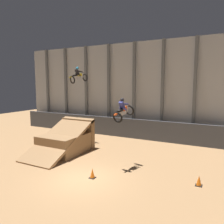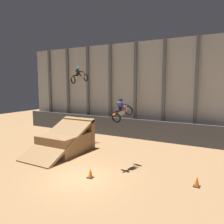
% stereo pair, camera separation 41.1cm
% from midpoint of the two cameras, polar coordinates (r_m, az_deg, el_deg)
% --- Properties ---
extents(ground_plane, '(60.00, 60.00, 0.00)m').
position_cam_midpoint_polar(ground_plane, '(13.53, -7.15, -16.93)').
color(ground_plane, '#9E754C').
extents(arena_back_wall, '(32.00, 0.40, 9.92)m').
position_cam_midpoint_polar(arena_back_wall, '(22.99, 10.26, 5.74)').
color(arena_back_wall, '#ADB2B7').
rests_on(arena_back_wall, ground_plane).
extents(lower_barrier, '(31.36, 0.20, 2.01)m').
position_cam_midpoint_polar(lower_barrier, '(22.13, 8.88, -4.62)').
color(lower_barrier, '#474C56').
rests_on(lower_barrier, ground_plane).
extents(dirt_ramp, '(3.17, 5.66, 2.68)m').
position_cam_midpoint_polar(dirt_ramp, '(18.68, -11.03, -7.22)').
color(dirt_ramp, '#966F48').
rests_on(dirt_ramp, ground_plane).
extents(rider_bike_left_air, '(1.23, 1.86, 1.57)m').
position_cam_midpoint_polar(rider_bike_left_air, '(20.50, -8.04, 9.27)').
color(rider_bike_left_air, black).
extents(rider_bike_right_air, '(1.01, 1.89, 1.60)m').
position_cam_midpoint_polar(rider_bike_right_air, '(14.30, 3.43, 0.38)').
color(rider_bike_right_air, black).
extents(traffic_cone_near_ramp, '(0.36, 0.36, 0.58)m').
position_cam_midpoint_polar(traffic_cone_near_ramp, '(13.50, -4.78, -15.65)').
color(traffic_cone_near_ramp, black).
rests_on(traffic_cone_near_ramp, ground_plane).
extents(traffic_cone_arena_edge, '(0.36, 0.36, 0.58)m').
position_cam_midpoint_polar(traffic_cone_arena_edge, '(13.33, 22.17, -16.51)').
color(traffic_cone_arena_edge, black).
rests_on(traffic_cone_arena_edge, ground_plane).
extents(hay_bale_trackside, '(0.67, 0.95, 0.57)m').
position_cam_midpoint_polar(hay_bale_trackside, '(20.50, -6.53, -7.61)').
color(hay_bale_trackside, '#CCB751').
rests_on(hay_bale_trackside, ground_plane).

